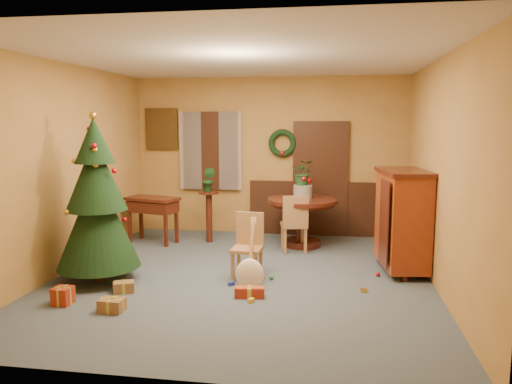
% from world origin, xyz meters
% --- Properties ---
extents(room_envelope, '(5.50, 5.50, 5.50)m').
position_xyz_m(room_envelope, '(0.21, 2.70, 1.12)').
color(room_envelope, '#374350').
rests_on(room_envelope, ground).
extents(dining_table, '(1.18, 1.18, 0.81)m').
position_xyz_m(dining_table, '(0.68, 1.86, 0.57)').
color(dining_table, black).
rests_on(dining_table, floor).
extents(urn, '(0.31, 0.31, 0.23)m').
position_xyz_m(urn, '(0.68, 1.86, 0.92)').
color(urn, slate).
rests_on(urn, dining_table).
extents(centerpiece_plant, '(0.38, 0.33, 0.42)m').
position_xyz_m(centerpiece_plant, '(0.68, 1.86, 1.25)').
color(centerpiece_plant, '#1E4C23').
rests_on(centerpiece_plant, urn).
extents(chair_near, '(0.41, 0.41, 0.88)m').
position_xyz_m(chair_near, '(0.08, 0.01, 0.47)').
color(chair_near, olive).
rests_on(chair_near, floor).
extents(chair_far, '(0.48, 0.48, 0.94)m').
position_xyz_m(chair_far, '(0.59, 1.42, 0.50)').
color(chair_far, olive).
rests_on(chair_far, floor).
extents(guitar, '(0.45, 0.60, 0.84)m').
position_xyz_m(guitar, '(0.17, -0.41, 0.43)').
color(guitar, white).
rests_on(guitar, floor).
extents(plant_stand, '(0.34, 0.34, 0.89)m').
position_xyz_m(plant_stand, '(-0.94, 1.88, 0.55)').
color(plant_stand, black).
rests_on(plant_stand, floor).
extents(stand_plant, '(0.27, 0.23, 0.42)m').
position_xyz_m(stand_plant, '(-0.94, 1.88, 1.10)').
color(stand_plant, '#19471E').
rests_on(stand_plant, plant_stand).
extents(christmas_tree, '(1.08, 1.08, 2.22)m').
position_xyz_m(christmas_tree, '(-1.85, -0.43, 1.05)').
color(christmas_tree, '#382111').
rests_on(christmas_tree, floor).
extents(writing_desk, '(0.99, 0.68, 0.80)m').
position_xyz_m(writing_desk, '(-1.90, 1.69, 0.60)').
color(writing_desk, black).
rests_on(writing_desk, floor).
extents(sideboard, '(0.74, 1.19, 1.44)m').
position_xyz_m(sideboard, '(2.15, 0.62, 0.77)').
color(sideboard, '#61180B').
rests_on(sideboard, floor).
extents(gift_a, '(0.28, 0.21, 0.15)m').
position_xyz_m(gift_a, '(-1.22, -1.42, 0.07)').
color(gift_a, brown).
rests_on(gift_a, floor).
extents(gift_b, '(0.21, 0.21, 0.20)m').
position_xyz_m(gift_b, '(-1.87, -1.31, 0.10)').
color(gift_b, maroon).
rests_on(gift_b, floor).
extents(gift_c, '(0.29, 0.25, 0.14)m').
position_xyz_m(gift_c, '(-1.34, -0.81, 0.07)').
color(gift_c, brown).
rests_on(gift_c, floor).
extents(gift_d, '(0.37, 0.19, 0.13)m').
position_xyz_m(gift_d, '(0.22, -0.74, 0.06)').
color(gift_d, maroon).
rests_on(gift_d, floor).
extents(toy_a, '(0.09, 0.09, 0.05)m').
position_xyz_m(toy_a, '(-0.08, -0.35, 0.03)').
color(toy_a, '#293CB2').
rests_on(toy_a, floor).
extents(toy_b, '(0.06, 0.06, 0.06)m').
position_xyz_m(toy_b, '(0.40, -0.04, 0.03)').
color(toy_b, '#248537').
rests_on(toy_b, floor).
extents(toy_c, '(0.08, 0.09, 0.05)m').
position_xyz_m(toy_c, '(0.27, -0.92, 0.03)').
color(toy_c, gold).
rests_on(toy_c, floor).
extents(toy_d, '(0.06, 0.06, 0.06)m').
position_xyz_m(toy_d, '(1.82, 0.33, 0.03)').
color(toy_d, red).
rests_on(toy_d, floor).
extents(toy_e, '(0.09, 0.07, 0.05)m').
position_xyz_m(toy_e, '(1.59, -0.34, 0.03)').
color(toy_e, gold).
rests_on(toy_e, floor).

